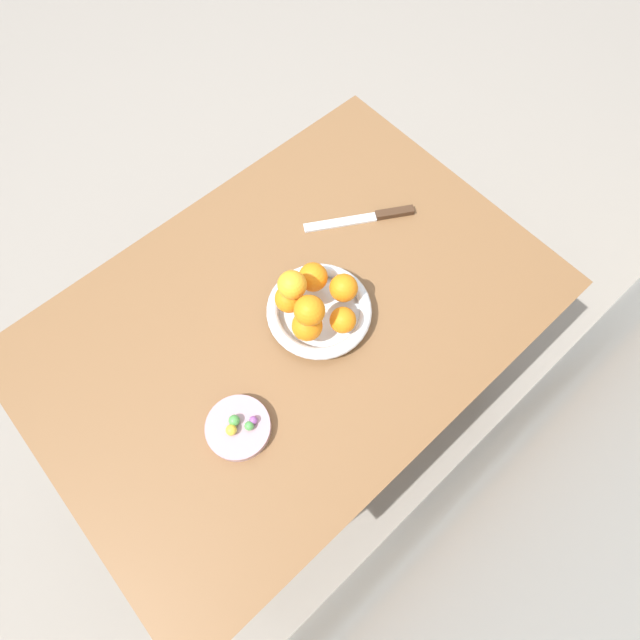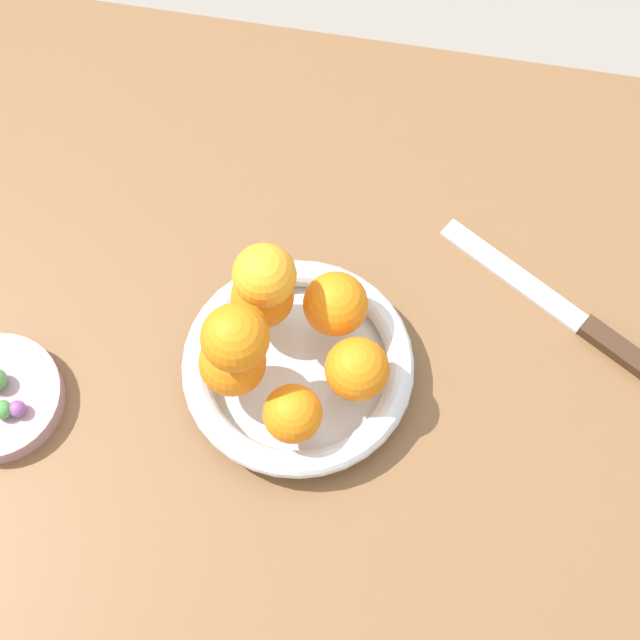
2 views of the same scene
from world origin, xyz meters
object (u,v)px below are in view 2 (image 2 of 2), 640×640
(orange_1, at_px, (357,369))
(knife, at_px, (569,315))
(orange_3, at_px, (262,297))
(orange_6, at_px, (234,338))
(dining_table, at_px, (264,365))
(orange_2, at_px, (336,304))
(fruit_bowl, at_px, (298,367))
(candy_ball_0, at_px, (17,409))
(orange_4, at_px, (232,363))
(orange_5, at_px, (264,277))
(orange_0, at_px, (293,414))
(candy_ball_1, at_px, (3,410))

(orange_1, height_order, knife, orange_1)
(orange_3, relative_size, orange_6, 1.00)
(dining_table, distance_m, orange_2, 0.18)
(fruit_bowl, bearing_deg, candy_ball_0, 19.99)
(orange_2, bearing_deg, orange_1, 116.61)
(orange_3, height_order, knife, orange_3)
(orange_1, relative_size, orange_4, 0.96)
(orange_2, relative_size, orange_5, 1.07)
(orange_3, bearing_deg, orange_0, 114.71)
(dining_table, bearing_deg, orange_1, 154.62)
(fruit_bowl, height_order, orange_0, orange_0)
(orange_4, height_order, candy_ball_0, orange_4)
(orange_2, height_order, orange_6, orange_6)
(orange_4, relative_size, orange_6, 1.03)
(fruit_bowl, xyz_separation_m, candy_ball_1, (0.26, 0.09, 0.01))
(candy_ball_1, bearing_deg, orange_4, -161.69)
(orange_1, xyz_separation_m, orange_5, (0.09, -0.05, 0.06))
(orange_1, height_order, candy_ball_0, orange_1)
(orange_2, distance_m, knife, 0.24)
(orange_0, bearing_deg, dining_table, -61.40)
(orange_0, height_order, orange_5, orange_5)
(orange_6, bearing_deg, dining_table, -91.07)
(candy_ball_1, bearing_deg, orange_2, -153.66)
(dining_table, xyz_separation_m, candy_ball_1, (0.21, 0.13, 0.12))
(orange_3, bearing_deg, knife, -167.64)
(orange_6, bearing_deg, orange_5, -101.85)
(candy_ball_0, relative_size, candy_ball_1, 0.89)
(fruit_bowl, xyz_separation_m, candy_ball_0, (0.25, 0.09, 0.01))
(orange_5, relative_size, candy_ball_0, 3.59)
(fruit_bowl, distance_m, orange_2, 0.07)
(orange_1, height_order, orange_2, orange_2)
(orange_2, bearing_deg, candy_ball_0, 26.82)
(orange_1, relative_size, orange_3, 0.99)
(orange_0, distance_m, orange_6, 0.09)
(candy_ball_1, bearing_deg, orange_6, -162.31)
(orange_1, bearing_deg, orange_2, -63.39)
(fruit_bowl, bearing_deg, orange_2, -119.00)
(orange_2, bearing_deg, orange_3, 3.70)
(orange_2, bearing_deg, candy_ball_1, 26.34)
(orange_4, bearing_deg, candy_ball_1, 18.31)
(orange_2, height_order, orange_5, orange_5)
(orange_2, bearing_deg, orange_0, 80.06)
(orange_1, relative_size, orange_6, 0.99)
(orange_1, relative_size, orange_5, 1.03)
(orange_2, height_order, candy_ball_1, orange_2)
(orange_3, bearing_deg, orange_5, 130.10)
(orange_3, xyz_separation_m, orange_5, (-0.01, 0.01, 0.06))
(knife, bearing_deg, orange_6, 24.07)
(orange_0, height_order, orange_3, orange_3)
(fruit_bowl, bearing_deg, knife, -156.75)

